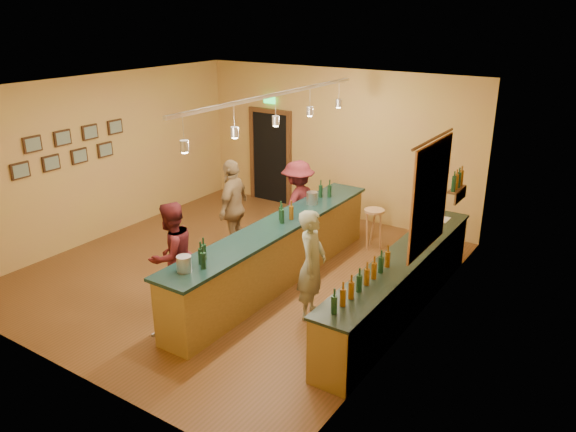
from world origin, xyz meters
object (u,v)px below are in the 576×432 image
Objects in this scene: bar_stool at (374,217)px; customer_c at (298,204)px; bartender at (312,265)px; customer_a at (172,256)px; customer_b at (233,207)px; back_counter at (400,284)px; tasting_bar at (276,249)px.

customer_c is at bearing -151.84° from bar_stool.
customer_a is at bearing 99.97° from bartender.
bartender is 2.83m from bar_stool.
customer_b is at bearing -35.89° from customer_c.
tasting_bar reaches higher than back_counter.
customer_b is 2.29× the size of bar_stool.
customer_b reaches higher than bartender.
tasting_bar reaches higher than bar_stool.
customer_b is at bearing 156.77° from tasting_bar.
back_counter is 2.68× the size of customer_c.
customer_b reaches higher than bar_stool.
customer_a reaches higher than tasting_bar.
back_counter is at bearing -68.81° from bartender.
back_counter is 2.13m from tasting_bar.
bar_stool is (2.10, 1.61, -0.26)m from customer_b.
customer_c is 2.15× the size of bar_stool.
tasting_bar is at bearing -175.11° from back_counter.
customer_b is at bearing -142.43° from bar_stool.
tasting_bar is 1.52m from customer_b.
customer_c is at bearing 21.80° from bartender.
customer_a is 0.93× the size of customer_b.
customer_b is (-2.42, 1.19, 0.07)m from bartender.
customer_a reaches higher than bartender.
back_counter is 3.01m from customer_c.
customer_b is 1.07× the size of customer_c.
customer_b is (-1.37, 0.59, 0.30)m from tasting_bar.
bartender is 0.99× the size of customer_c.
bar_stool is (-1.39, 2.02, 0.16)m from back_counter.
tasting_bar is 3.02× the size of customer_a.
bar_stool is at bearing 71.66° from tasting_bar.
customer_a is at bearing -113.47° from bar_stool.
back_counter reaches higher than bar_stool.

